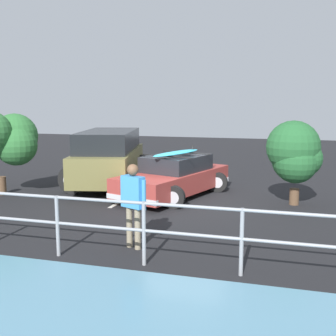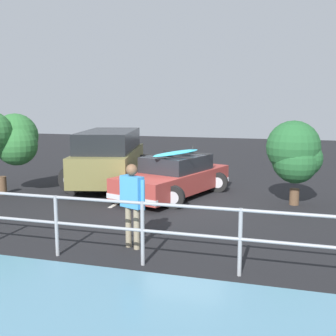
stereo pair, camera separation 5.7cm
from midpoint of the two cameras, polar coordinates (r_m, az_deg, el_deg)
The scene contains 8 objects.
ground_plane at distance 12.01m, azimuth 2.20°, elevation -4.73°, with size 44.00×44.00×0.02m, color black.
parking_stripe at distance 13.22m, azimuth -4.47°, elevation -3.44°, with size 3.80×0.12×0.00m, color silver.
sedan_car at distance 12.75m, azimuth 0.98°, elevation -1.19°, with size 3.01×4.46×1.51m.
suv_car at distance 14.48m, azimuth -7.81°, elevation 1.50°, with size 3.30×5.02×1.87m.
person_bystander at distance 8.14m, azimuth -4.68°, elevation -4.09°, with size 0.60×0.36×1.66m.
railing_fence at distance 7.34m, azimuth -3.26°, elevation -7.49°, with size 10.14×0.12×1.14m.
bush_near_left at distance 11.89m, azimuth 16.96°, elevation 1.71°, with size 1.51×1.45×2.34m.
bush_near_right at distance 13.62m, azimuth -20.93°, elevation 3.83°, with size 1.70×2.07×2.57m.
Camera 2 is at (-2.84, 11.32, 2.83)m, focal length 45.00 mm.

